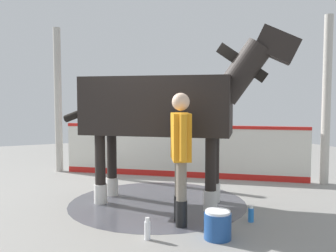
{
  "coord_description": "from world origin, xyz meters",
  "views": [
    {
      "loc": [
        -5.54,
        2.18,
        1.61
      ],
      "look_at": [
        -0.89,
        0.04,
        1.23
      ],
      "focal_mm": 39.23,
      "sensor_mm": 36.0,
      "label": 1
    }
  ],
  "objects_px": {
    "horse": "(166,108)",
    "handler": "(181,149)",
    "bottle_spray": "(251,214)",
    "bottle_shampoo": "(147,229)",
    "wash_bucket": "(218,225)"
  },
  "relations": [
    {
      "from": "bottle_shampoo",
      "to": "bottle_spray",
      "type": "height_order",
      "value": "bottle_shampoo"
    },
    {
      "from": "handler",
      "to": "bottle_shampoo",
      "type": "distance_m",
      "value": 1.09
    },
    {
      "from": "horse",
      "to": "bottle_shampoo",
      "type": "relative_size",
      "value": 11.65
    },
    {
      "from": "horse",
      "to": "bottle_spray",
      "type": "xyz_separation_m",
      "value": [
        -1.26,
        -0.66,
        -1.38
      ]
    },
    {
      "from": "handler",
      "to": "wash_bucket",
      "type": "distance_m",
      "value": 1.04
    },
    {
      "from": "horse",
      "to": "handler",
      "type": "relative_size",
      "value": 1.78
    },
    {
      "from": "wash_bucket",
      "to": "bottle_spray",
      "type": "height_order",
      "value": "wash_bucket"
    },
    {
      "from": "wash_bucket",
      "to": "bottle_spray",
      "type": "distance_m",
      "value": 0.78
    },
    {
      "from": "wash_bucket",
      "to": "bottle_spray",
      "type": "bearing_deg",
      "value": -66.22
    },
    {
      "from": "horse",
      "to": "handler",
      "type": "bearing_deg",
      "value": -65.23
    },
    {
      "from": "bottle_shampoo",
      "to": "bottle_spray",
      "type": "bearing_deg",
      "value": -90.03
    },
    {
      "from": "horse",
      "to": "bottle_spray",
      "type": "height_order",
      "value": "horse"
    },
    {
      "from": "handler",
      "to": "horse",
      "type": "bearing_deg",
      "value": -82.37
    },
    {
      "from": "horse",
      "to": "bottle_spray",
      "type": "distance_m",
      "value": 1.98
    },
    {
      "from": "handler",
      "to": "bottle_spray",
      "type": "xyz_separation_m",
      "value": [
        -0.33,
        -0.87,
        -0.87
      ]
    }
  ]
}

